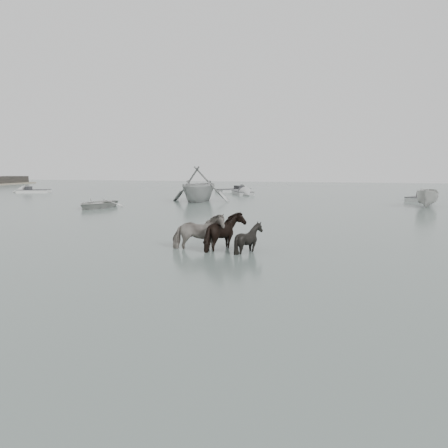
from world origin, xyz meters
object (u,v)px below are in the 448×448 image
at_px(pony_dark, 226,228).
at_px(rowboat_lead, 97,202).
at_px(pony_black, 249,233).
at_px(pony_pinto, 198,227).

distance_m(pony_dark, rowboat_lead, 19.20).
bearing_deg(pony_black, pony_pinto, 69.82).
xyz_separation_m(pony_dark, pony_black, (0.93, -0.19, -0.13)).
relative_size(pony_dark, pony_black, 1.19).
bearing_deg(pony_dark, pony_black, -104.41).
height_order(pony_pinto, pony_black, pony_pinto).
bearing_deg(pony_black, pony_dark, 58.42).
bearing_deg(rowboat_lead, pony_black, -39.94).
bearing_deg(pony_dark, rowboat_lead, 42.00).
xyz_separation_m(pony_pinto, rowboat_lead, (-12.46, 13.84, -0.42)).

